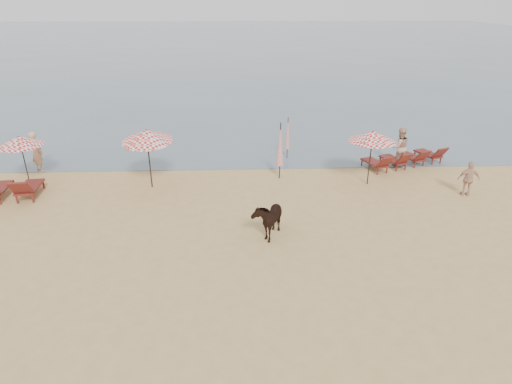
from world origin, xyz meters
TOP-DOWN VIEW (x-y plane):
  - ground at (0.00, 0.00)m, footprint 120.00×120.00m
  - sea at (0.00, 80.00)m, footprint 160.00×140.00m
  - lounger_cluster_left at (-9.80, 7.08)m, footprint 2.14×2.07m
  - lounger_cluster_right at (7.41, 10.16)m, footprint 4.23×2.93m
  - umbrella_open_left_a at (-9.88, 8.75)m, footprint 1.89×1.89m
  - umbrella_open_left_b at (-4.38, 8.13)m, footprint 2.08×2.12m
  - umbrella_open_right at (5.02, 8.08)m, footprint 1.98×1.98m
  - umbrella_closed_left at (1.83, 11.53)m, footprint 0.26×0.26m
  - umbrella_closed_right at (1.21, 8.89)m, footprint 0.31×0.31m
  - cow at (0.38, 3.86)m, footprint 1.27×1.74m
  - beachgoer_left at (-9.99, 10.20)m, footprint 0.84×0.78m
  - beachgoer_right_a at (7.09, 10.26)m, footprint 1.00×0.82m
  - beachgoer_right_b at (8.75, 6.75)m, footprint 0.90×0.47m

SIDE VIEW (x-z plane):
  - ground at x=0.00m, z-range 0.00..0.00m
  - sea at x=0.00m, z-range -0.03..0.03m
  - lounger_cluster_right at x=7.41m, z-range 0.12..0.74m
  - lounger_cluster_left at x=-9.80m, z-range 0.14..0.84m
  - cow at x=0.38m, z-range 0.00..1.34m
  - beachgoer_right_b at x=8.75m, z-range 0.00..1.47m
  - beachgoer_right_a at x=7.09m, z-range 0.00..1.90m
  - beachgoer_left at x=-9.99m, z-range 0.00..1.93m
  - umbrella_closed_left at x=1.83m, z-range 0.24..2.37m
  - umbrella_closed_right at x=1.21m, z-range 0.30..2.88m
  - umbrella_open_left_a at x=-9.88m, z-range 0.86..3.01m
  - umbrella_open_right at x=5.02m, z-range 0.97..3.39m
  - umbrella_open_left_b at x=-4.38m, z-range 0.97..3.63m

